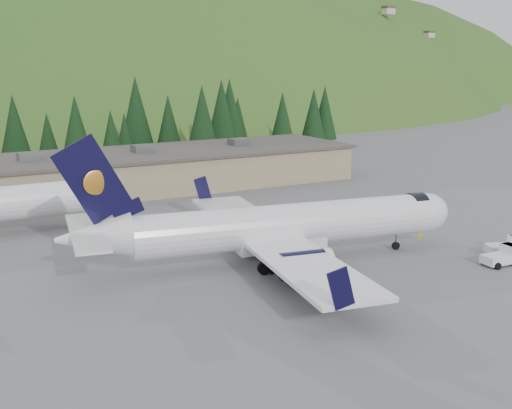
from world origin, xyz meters
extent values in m
plane|color=slate|center=(0.00, 0.00, 0.00)|extent=(600.00, 600.00, 0.00)
cylinder|color=white|center=(0.00, 0.00, 3.36)|extent=(27.90, 8.48, 3.72)
ellipsoid|color=white|center=(13.63, -2.41, 3.36)|extent=(5.41, 4.50, 3.72)
cylinder|color=black|center=(12.65, -2.24, 3.81)|extent=(1.90, 3.26, 3.06)
cone|color=white|center=(-16.55, 2.93, 3.76)|extent=(6.49, 4.69, 3.72)
cube|color=white|center=(-0.97, 0.17, 1.80)|extent=(8.34, 4.49, 0.99)
cube|color=white|center=(-1.95, 0.34, 2.37)|extent=(11.21, 34.04, 0.35)
cube|color=black|center=(-0.48, 17.15, 3.66)|extent=(2.00, 0.49, 2.84)
cube|color=black|center=(-6.34, -15.94, 3.66)|extent=(2.00, 0.49, 2.84)
cylinder|color=black|center=(0.03, 5.82, 1.53)|extent=(4.48, 2.96, 2.27)
cylinder|color=white|center=(1.88, 5.49, 1.53)|extent=(1.00, 2.48, 2.41)
cube|color=white|center=(0.03, 5.82, 2.08)|extent=(2.18, 0.62, 0.89)
cylinder|color=black|center=(-1.97, -5.47, 1.53)|extent=(4.48, 2.96, 2.27)
cylinder|color=white|center=(-0.12, -5.80, 1.53)|extent=(1.00, 2.48, 2.41)
cube|color=white|center=(-1.97, -5.47, 2.08)|extent=(2.18, 0.62, 0.89)
cube|color=black|center=(-16.35, 2.89, 8.38)|extent=(6.07, 1.36, 7.26)
ellipsoid|color=orange|center=(-16.12, 3.05, 8.18)|extent=(1.96, 0.52, 1.96)
ellipsoid|color=orange|center=(-16.19, 2.67, 8.18)|extent=(1.96, 0.52, 1.96)
cube|color=black|center=(-13.82, 2.45, 5.81)|extent=(2.73, 0.72, 1.96)
cube|color=white|center=(-17.03, 3.02, 4.25)|extent=(4.68, 12.61, 0.22)
cylinder|color=slate|center=(10.71, -1.90, 0.89)|extent=(0.23, 0.23, 1.78)
cylinder|color=black|center=(10.71, -1.90, 0.38)|extent=(0.79, 0.40, 0.75)
cylinder|color=slate|center=(-2.45, 3.14, 0.99)|extent=(0.27, 0.27, 1.98)
cylinder|color=black|center=(-2.07, 3.08, 0.54)|extent=(1.13, 0.53, 1.09)
cylinder|color=black|center=(-2.84, 3.21, 0.54)|extent=(1.13, 0.53, 1.09)
cylinder|color=slate|center=(-3.39, -2.11, 0.99)|extent=(0.27, 0.27, 1.98)
cylinder|color=black|center=(-3.00, -2.18, 0.54)|extent=(1.13, 0.53, 1.09)
cylinder|color=black|center=(-3.77, -2.04, 0.54)|extent=(1.13, 0.53, 1.09)
cube|color=white|center=(15.44, -9.97, 0.60)|extent=(3.38, 1.89, 0.76)
cube|color=white|center=(16.52, -10.06, 1.25)|extent=(1.21, 1.60, 0.98)
cube|color=black|center=(16.52, -10.06, 1.68)|extent=(1.09, 1.49, 0.11)
cylinder|color=black|center=(16.59, -9.19, 0.30)|extent=(0.63, 0.29, 0.61)
cylinder|color=black|center=(14.43, -9.01, 0.30)|extent=(0.63, 0.29, 0.61)
cylinder|color=black|center=(14.28, -10.74, 0.30)|extent=(0.63, 0.29, 0.61)
cube|color=white|center=(18.17, -8.17, 0.60)|extent=(3.68, 2.85, 0.77)
cylinder|color=black|center=(19.53, -7.81, 0.31)|extent=(0.66, 0.47, 0.62)
cylinder|color=black|center=(17.52, -6.92, 0.31)|extent=(0.66, 0.47, 0.62)
cylinder|color=black|center=(16.81, -8.52, 0.31)|extent=(0.66, 0.47, 0.62)
cube|color=#8D835A|center=(-5.00, 38.00, 2.40)|extent=(70.00, 16.00, 4.80)
cube|color=#47423D|center=(-5.00, 38.00, 4.95)|extent=(71.00, 17.00, 0.40)
cube|color=slate|center=(-15.00, 38.00, 5.60)|extent=(2.50, 2.50, 1.00)
cube|color=slate|center=(0.00, 38.00, 5.60)|extent=(2.50, 2.50, 1.00)
cube|color=slate|center=(15.00, 38.00, 5.60)|extent=(2.50, 2.50, 1.00)
imported|color=#FFF311|center=(14.93, -0.61, 0.86)|extent=(0.75, 0.65, 1.73)
cone|color=black|center=(-11.78, 67.79, 6.85)|extent=(5.03, 5.03, 10.28)
cone|color=black|center=(-7.91, 60.46, 5.33)|extent=(3.91, 3.91, 8.00)
cone|color=black|center=(-4.61, 55.14, 7.01)|extent=(5.14, 5.14, 10.52)
cone|color=black|center=(0.63, 54.06, 5.66)|extent=(4.15, 4.15, 8.48)
cone|color=black|center=(5.18, 61.29, 4.98)|extent=(3.65, 3.65, 7.46)
cone|color=black|center=(8.84, 65.60, 8.44)|extent=(6.19, 6.19, 12.66)
cone|color=black|center=(13.82, 62.64, 6.58)|extent=(4.83, 4.83, 9.88)
cone|color=black|center=(16.60, 54.11, 7.69)|extent=(5.64, 5.64, 11.54)
cone|color=black|center=(22.45, 58.44, 8.15)|extent=(5.98, 5.98, 12.23)
cone|color=black|center=(25.08, 60.42, 8.18)|extent=(6.00, 6.00, 12.28)
cone|color=black|center=(30.47, 67.46, 5.97)|extent=(4.38, 4.38, 8.95)
cone|color=black|center=(35.29, 58.34, 6.67)|extent=(4.89, 4.89, 10.00)
cone|color=black|center=(37.76, 61.39, 5.12)|extent=(3.76, 3.76, 7.68)
cone|color=black|center=(43.85, 60.36, 6.92)|extent=(5.08, 5.08, 10.38)
cone|color=black|center=(47.09, 61.18, 7.15)|extent=(5.24, 5.24, 10.72)
ellipsoid|color=#1F4C18|center=(40.00, 200.00, -85.00)|extent=(420.00, 300.00, 300.00)
ellipsoid|color=#1F4C18|center=(160.00, 240.00, -85.00)|extent=(392.00, 280.00, 280.00)
camera|label=1|loc=(-29.35, -46.06, 17.44)|focal=45.00mm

